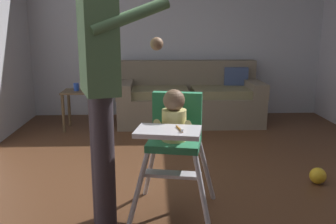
{
  "coord_description": "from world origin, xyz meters",
  "views": [
    {
      "loc": [
        -0.37,
        -2.68,
        1.35
      ],
      "look_at": [
        -0.27,
        -0.2,
        0.77
      ],
      "focal_mm": 39.49,
      "sensor_mm": 36.0,
      "label": 1
    }
  ],
  "objects_px": {
    "toy_ball": "(318,176)",
    "side_table": "(79,101)",
    "high_chair": "(174,130)",
    "couch": "(190,99)",
    "sippy_cup": "(76,87)",
    "adult_standing": "(100,85)"
  },
  "relations": [
    {
      "from": "toy_ball",
      "to": "side_table",
      "type": "distance_m",
      "value": 3.08
    },
    {
      "from": "toy_ball",
      "to": "side_table",
      "type": "relative_size",
      "value": 0.28
    },
    {
      "from": "high_chair",
      "to": "adult_standing",
      "type": "bearing_deg",
      "value": -62.4
    },
    {
      "from": "high_chair",
      "to": "toy_ball",
      "type": "height_order",
      "value": "high_chair"
    },
    {
      "from": "couch",
      "to": "sippy_cup",
      "type": "height_order",
      "value": "couch"
    },
    {
      "from": "adult_standing",
      "to": "sippy_cup",
      "type": "bearing_deg",
      "value": 88.05
    },
    {
      "from": "couch",
      "to": "side_table",
      "type": "xyz_separation_m",
      "value": [
        -1.51,
        -0.31,
        0.05
      ]
    },
    {
      "from": "high_chair",
      "to": "adult_standing",
      "type": "distance_m",
      "value": 0.61
    },
    {
      "from": "adult_standing",
      "to": "toy_ball",
      "type": "height_order",
      "value": "adult_standing"
    },
    {
      "from": "couch",
      "to": "high_chair",
      "type": "distance_m",
      "value": 2.71
    },
    {
      "from": "high_chair",
      "to": "toy_ball",
      "type": "xyz_separation_m",
      "value": [
        1.29,
        0.48,
        -0.57
      ]
    },
    {
      "from": "adult_standing",
      "to": "toy_ball",
      "type": "bearing_deg",
      "value": 2.23
    },
    {
      "from": "couch",
      "to": "toy_ball",
      "type": "relative_size",
      "value": 13.91
    },
    {
      "from": "couch",
      "to": "sippy_cup",
      "type": "relative_size",
      "value": 20.02
    },
    {
      "from": "toy_ball",
      "to": "side_table",
      "type": "height_order",
      "value": "side_table"
    },
    {
      "from": "toy_ball",
      "to": "sippy_cup",
      "type": "xyz_separation_m",
      "value": [
        -2.44,
        1.88,
        0.5
      ]
    },
    {
      "from": "couch",
      "to": "adult_standing",
      "type": "relative_size",
      "value": 1.16
    },
    {
      "from": "couch",
      "to": "toy_ball",
      "type": "bearing_deg",
      "value": 22.58
    },
    {
      "from": "side_table",
      "to": "sippy_cup",
      "type": "xyz_separation_m",
      "value": [
        -0.02,
        0.0,
        0.19
      ]
    },
    {
      "from": "couch",
      "to": "toy_ball",
      "type": "height_order",
      "value": "couch"
    },
    {
      "from": "side_table",
      "to": "high_chair",
      "type": "bearing_deg",
      "value": -64.26
    },
    {
      "from": "sippy_cup",
      "to": "couch",
      "type": "bearing_deg",
      "value": 11.51
    }
  ]
}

